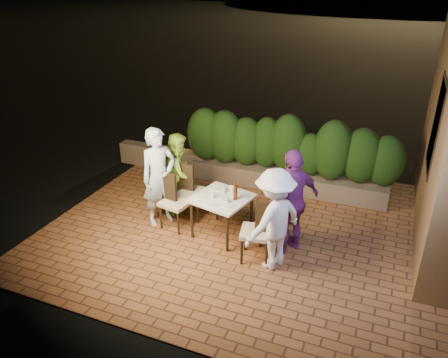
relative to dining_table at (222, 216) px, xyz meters
The scene contains 30 objects.
ground 0.55m from the dining_table, 13.89° to the right, with size 400.00×400.00×0.00m, color black.
terrace_floor 0.71m from the dining_table, 47.23° to the left, with size 7.00×6.00×0.15m, color brown.
window_pane 3.85m from the dining_table, 23.76° to the left, with size 0.08×1.00×1.40m, color black.
window_frame 3.84m from the dining_table, 23.82° to the left, with size 0.06×1.15×1.55m, color black.
planter 2.29m from the dining_table, 75.36° to the left, with size 4.20×0.55×0.40m, color brown.
hedge 2.35m from the dining_table, 75.36° to the left, with size 4.00×0.70×1.10m, color #19360E, non-canonical shape.
parapet 3.28m from the dining_table, 137.68° to the left, with size 2.20×0.30×0.50m, color brown.
hill 60.11m from the dining_table, 87.73° to the left, with size 52.00×40.00×22.00m, color black.
dining_table is the anchor object (origin of this frame).
plate_nw 0.53m from the dining_table, 161.20° to the right, with size 0.20×0.20×0.01m, color white.
plate_sw 0.51m from the dining_table, 128.34° to the left, with size 0.24×0.24×0.01m, color white.
plate_ne 0.49m from the dining_table, 50.08° to the right, with size 0.21×0.21×0.01m, color white.
plate_se 0.53m from the dining_table, 28.84° to the left, with size 0.21×0.21×0.01m, color white.
plate_centre 0.38m from the dining_table, 135.90° to the left, with size 0.20×0.20×0.01m, color white.
plate_front 0.49m from the dining_table, 100.03° to the right, with size 0.21×0.21×0.01m, color white.
glass_nw 0.46m from the dining_table, 147.87° to the right, with size 0.06×0.06×0.11m, color silver.
glass_sw 0.47m from the dining_table, 100.92° to the left, with size 0.07×0.07×0.11m, color silver.
glass_ne 0.48m from the dining_table, 44.77° to the right, with size 0.06×0.06×0.11m, color silver.
glass_se 0.48m from the dining_table, 51.75° to the left, with size 0.07×0.07×0.11m, color silver.
beer_bottle 0.60m from the dining_table, ahead, with size 0.07×0.07×0.34m, color #47200B, non-canonical shape.
bowl 0.51m from the dining_table, 84.89° to the left, with size 0.18×0.18×0.04m, color white.
chair_left_front 0.88m from the dining_table, behind, with size 0.49×0.49×1.05m, color black, non-canonical shape.
chair_left_back 0.87m from the dining_table, 151.51° to the left, with size 0.49×0.49×1.05m, color black, non-canonical shape.
chair_right_front 0.92m from the dining_table, 30.52° to the right, with size 0.49×0.49×1.05m, color black, non-canonical shape.
chair_right_back 0.93m from the dining_table, ahead, with size 0.44×0.44×0.96m, color black, non-canonical shape.
diner_blue 1.33m from the dining_table, behind, with size 0.67×0.44×1.83m, color silver.
diner_green 1.29m from the dining_table, 153.51° to the left, with size 0.76×0.60×1.57m, color #ACE246.
diner_white 1.28m from the dining_table, 25.71° to the right, with size 1.08×0.62×1.66m, color white.
diner_purple 1.32m from the dining_table, ahead, with size 1.05×0.44×1.79m, color #7C2978.
parapet_lamp 2.99m from the dining_table, 132.30° to the left, with size 0.10×0.10×0.14m, color orange.
Camera 1 is at (2.15, -6.01, 4.26)m, focal length 35.00 mm.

